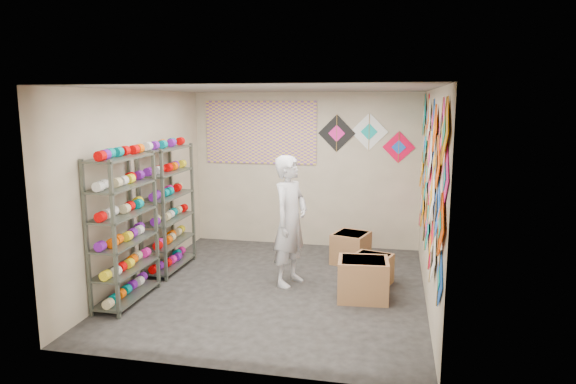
% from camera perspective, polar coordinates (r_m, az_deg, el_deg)
% --- Properties ---
extents(ground, '(4.50, 4.50, 0.00)m').
position_cam_1_polar(ground, '(7.22, -1.28, -10.59)').
color(ground, black).
extents(room_walls, '(4.50, 4.50, 4.50)m').
position_cam_1_polar(room_walls, '(6.82, -1.34, 2.45)').
color(room_walls, '#B9A88D').
rests_on(room_walls, ground).
extents(shelf_rack_front, '(0.40, 1.10, 1.90)m').
position_cam_1_polar(shelf_rack_front, '(6.81, -17.78, -3.99)').
color(shelf_rack_front, '#4C5147').
rests_on(shelf_rack_front, ground).
extents(shelf_rack_back, '(0.40, 1.10, 1.90)m').
position_cam_1_polar(shelf_rack_back, '(7.94, -13.18, -1.82)').
color(shelf_rack_back, '#4C5147').
rests_on(shelf_rack_back, ground).
extents(string_spools, '(0.12, 2.36, 0.12)m').
position_cam_1_polar(string_spools, '(7.35, -15.34, -2.10)').
color(string_spools, '#FF1CAC').
rests_on(string_spools, ground).
extents(kite_wall_display, '(0.06, 4.33, 2.11)m').
position_cam_1_polar(kite_wall_display, '(6.70, 15.47, 1.82)').
color(kite_wall_display, blue).
rests_on(kite_wall_display, room_walls).
extents(back_wall_kites, '(1.65, 0.02, 0.85)m').
position_cam_1_polar(back_wall_kites, '(8.85, 8.52, 6.13)').
color(back_wall_kites, black).
rests_on(back_wall_kites, room_walls).
extents(poster, '(2.00, 0.01, 1.10)m').
position_cam_1_polar(poster, '(9.13, -3.07, 6.61)').
color(poster, '#724595').
rests_on(poster, room_walls).
extents(shopkeeper, '(0.94, 0.85, 1.82)m').
position_cam_1_polar(shopkeeper, '(7.13, 0.24, -3.22)').
color(shopkeeper, beige).
rests_on(shopkeeper, ground).
extents(carton_a, '(0.68, 0.58, 0.54)m').
position_cam_1_polar(carton_a, '(6.82, 8.32, -9.57)').
color(carton_a, brown).
rests_on(carton_a, ground).
extents(carton_b, '(0.61, 0.55, 0.42)m').
position_cam_1_polar(carton_b, '(7.42, 9.37, -8.44)').
color(carton_b, brown).
rests_on(carton_b, ground).
extents(carton_c, '(0.65, 0.68, 0.49)m').
position_cam_1_polar(carton_c, '(8.28, 6.99, -6.18)').
color(carton_c, brown).
rests_on(carton_c, ground).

